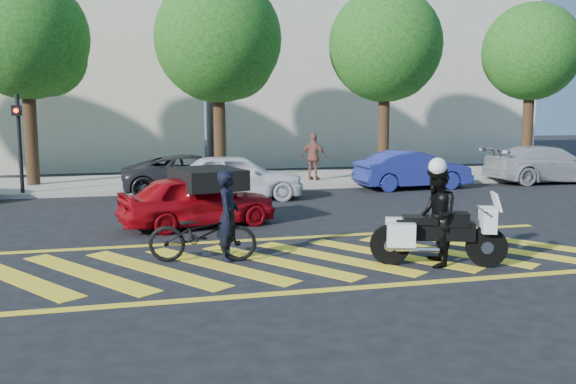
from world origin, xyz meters
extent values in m
plane|color=black|center=(0.00, 0.00, 0.00)|extent=(90.00, 90.00, 0.00)
cube|color=#9E998E|center=(0.00, 12.00, 0.07)|extent=(60.00, 5.00, 0.15)
cube|color=yellow|center=(-5.00, 0.00, 0.00)|extent=(2.43, 3.21, 0.01)
cube|color=yellow|center=(-3.90, 0.00, 0.00)|extent=(2.43, 3.21, 0.01)
cube|color=yellow|center=(-2.80, 0.00, 0.00)|extent=(2.43, 3.21, 0.01)
cube|color=yellow|center=(-1.70, 0.00, 0.00)|extent=(2.43, 3.21, 0.01)
cube|color=yellow|center=(-0.60, 0.00, 0.00)|extent=(2.43, 3.21, 0.01)
cube|color=yellow|center=(0.50, 0.00, 0.00)|extent=(2.43, 3.21, 0.01)
cube|color=yellow|center=(1.60, 0.00, 0.00)|extent=(2.43, 3.21, 0.01)
cube|color=yellow|center=(2.70, 0.00, 0.00)|extent=(2.43, 3.21, 0.01)
cube|color=yellow|center=(3.80, 0.00, 0.00)|extent=(2.43, 3.21, 0.01)
cube|color=yellow|center=(4.90, 0.00, 0.00)|extent=(2.43, 3.21, 0.01)
cube|color=yellow|center=(0.00, -1.90, 0.00)|extent=(12.00, 0.20, 0.01)
cube|color=yellow|center=(0.00, 1.90, 0.00)|extent=(12.00, 0.20, 0.01)
cube|color=beige|center=(-8.00, 21.00, 5.00)|extent=(16.00, 8.00, 10.00)
cube|color=beige|center=(9.00, 21.00, 5.50)|extent=(16.00, 8.00, 11.00)
cylinder|color=black|center=(-6.50, 12.00, 2.00)|extent=(0.44, 0.44, 4.00)
sphere|color=#144211|center=(-6.50, 12.00, 5.16)|extent=(4.20, 4.20, 4.20)
sphere|color=#144211|center=(-5.90, 12.30, 4.53)|extent=(2.73, 2.73, 2.73)
cylinder|color=black|center=(0.00, 12.00, 2.00)|extent=(0.44, 0.44, 4.00)
sphere|color=#144211|center=(0.00, 12.00, 5.26)|extent=(4.60, 4.60, 4.60)
sphere|color=#144211|center=(0.60, 12.30, 4.58)|extent=(2.99, 2.99, 2.99)
cylinder|color=black|center=(6.50, 12.00, 2.00)|extent=(0.44, 0.44, 4.00)
sphere|color=#144211|center=(6.50, 12.00, 5.21)|extent=(4.40, 4.40, 4.40)
sphere|color=#144211|center=(7.10, 12.30, 4.55)|extent=(2.86, 2.86, 2.86)
cylinder|color=black|center=(13.00, 12.00, 2.00)|extent=(0.44, 0.44, 4.00)
sphere|color=#144211|center=(13.00, 12.00, 5.10)|extent=(4.00, 4.00, 4.00)
sphere|color=#144211|center=(13.60, 12.30, 4.50)|extent=(2.60, 2.60, 2.60)
cylinder|color=black|center=(-6.50, 9.80, 1.60)|extent=(0.12, 0.12, 3.20)
cube|color=black|center=(-6.50, 9.60, 2.70)|extent=(0.28, 0.18, 0.32)
sphere|color=#FF260C|center=(-6.50, 9.50, 2.70)|extent=(0.14, 0.14, 0.14)
imported|color=black|center=(-1.44, 0.34, 0.82)|extent=(0.56, 0.69, 1.65)
imported|color=black|center=(-1.91, 0.36, 0.51)|extent=(2.04, 1.05, 1.02)
cylinder|color=black|center=(1.30, -0.66, 0.35)|extent=(0.72, 0.38, 0.71)
cylinder|color=silver|center=(1.30, -0.66, 0.35)|extent=(0.26, 0.23, 0.21)
cylinder|color=black|center=(2.87, -1.24, 0.35)|extent=(0.72, 0.38, 0.71)
cylinder|color=silver|center=(2.87, -1.24, 0.35)|extent=(0.26, 0.23, 0.21)
cube|color=black|center=(2.03, -0.93, 0.62)|extent=(1.35, 0.72, 0.32)
cube|color=black|center=(2.34, -1.04, 0.84)|extent=(0.56, 0.47, 0.24)
cube|color=black|center=(1.78, -0.84, 0.81)|extent=(0.68, 0.55, 0.13)
cube|color=silver|center=(2.87, -1.24, 0.84)|extent=(0.38, 0.50, 0.43)
cube|color=silver|center=(1.56, -0.46, 0.59)|extent=(0.52, 0.35, 0.41)
cube|color=silver|center=(1.36, -0.98, 0.59)|extent=(0.52, 0.35, 0.41)
imported|color=black|center=(2.03, -0.95, 0.88)|extent=(0.92, 1.04, 1.77)
imported|color=#A50710|center=(-1.65, 3.72, 0.62)|extent=(3.90, 2.31, 1.24)
imported|color=black|center=(-1.18, 9.20, 0.64)|extent=(4.72, 2.34, 1.29)
imported|color=silver|center=(-0.10, 7.80, 0.71)|extent=(4.24, 1.93, 1.41)
imported|color=navy|center=(6.27, 8.81, 0.66)|extent=(4.07, 1.60, 1.32)
imported|color=#979A9E|center=(11.93, 9.20, 0.69)|extent=(4.83, 2.12, 1.38)
imported|color=#945243|center=(3.31, 10.91, 1.01)|extent=(1.05, 0.95, 1.72)
camera|label=1|loc=(-3.04, -10.50, 2.75)|focal=38.00mm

